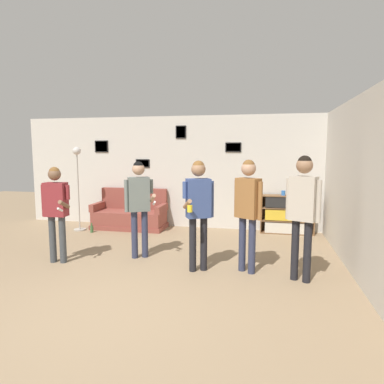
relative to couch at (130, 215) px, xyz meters
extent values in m
plane|color=#937A5B|center=(1.40, -4.18, -0.30)|extent=(20.00, 20.00, 0.00)
cube|color=beige|center=(1.40, 0.41, 1.05)|extent=(8.60, 0.06, 2.70)
cube|color=black|center=(-0.89, 0.37, 1.67)|extent=(0.35, 0.02, 0.29)
cube|color=beige|center=(-0.89, 0.36, 1.67)|extent=(0.31, 0.01, 0.25)
cube|color=black|center=(0.20, 0.37, 1.25)|extent=(0.35, 0.02, 0.20)
cube|color=#B2B2BC|center=(0.20, 0.36, 1.25)|extent=(0.31, 0.01, 0.16)
cube|color=black|center=(2.45, 0.37, 1.65)|extent=(0.37, 0.02, 0.22)
cube|color=#B2B2BC|center=(2.45, 0.36, 1.65)|extent=(0.33, 0.01, 0.18)
cube|color=black|center=(1.19, 0.37, 2.01)|extent=(0.25, 0.02, 0.30)
cube|color=#B2B2BC|center=(1.19, 0.36, 2.01)|extent=(0.21, 0.01, 0.26)
cube|color=beige|center=(4.53, -1.90, 1.05)|extent=(0.06, 6.97, 2.70)
cube|color=brown|center=(0.00, -0.06, -0.25)|extent=(1.75, 0.80, 0.10)
cube|color=brown|center=(0.00, -0.06, -0.04)|extent=(1.69, 0.74, 0.32)
cube|color=brown|center=(0.00, 0.27, 0.38)|extent=(1.69, 0.14, 0.52)
cube|color=brown|center=(-0.81, -0.06, 0.21)|extent=(0.12, 0.74, 0.18)
cube|color=brown|center=(0.81, -0.06, 0.21)|extent=(0.12, 0.74, 0.18)
cube|color=brown|center=(3.12, 0.19, 0.13)|extent=(0.02, 0.30, 0.87)
cube|color=brown|center=(4.27, 0.19, 0.13)|extent=(0.02, 0.30, 0.87)
cube|color=brown|center=(3.70, 0.34, 0.13)|extent=(1.18, 0.01, 0.87)
cube|color=brown|center=(3.70, 0.19, -0.29)|extent=(1.13, 0.30, 0.02)
cube|color=brown|center=(3.70, 0.19, 0.56)|extent=(1.13, 0.30, 0.02)
cube|color=brown|center=(3.70, 0.19, -0.01)|extent=(1.13, 0.30, 0.02)
cube|color=brown|center=(3.70, 0.19, 0.28)|extent=(1.13, 0.30, 0.02)
cube|color=beige|center=(3.70, 0.18, -0.16)|extent=(0.97, 0.26, 0.24)
cube|color=gold|center=(3.70, 0.18, 0.13)|extent=(0.97, 0.26, 0.24)
cube|color=black|center=(3.70, 0.18, 0.42)|extent=(0.97, 0.26, 0.24)
cylinder|color=#ADA89E|center=(-1.08, -0.50, -0.29)|extent=(0.28, 0.28, 0.03)
cylinder|color=#ADA89E|center=(-1.08, -0.50, 0.60)|extent=(0.03, 0.03, 1.75)
sphere|color=silver|center=(-1.08, -0.50, 1.56)|extent=(0.18, 0.18, 0.18)
cylinder|color=#3D4247|center=(-0.29, -2.71, 0.09)|extent=(0.11, 0.11, 0.79)
cylinder|color=#3D4247|center=(-0.11, -2.69, 0.09)|extent=(0.11, 0.11, 0.79)
cube|color=maroon|center=(-0.20, -2.70, 0.77)|extent=(0.37, 0.23, 0.56)
sphere|color=brown|center=(-0.20, -2.70, 1.19)|extent=(0.20, 0.20, 0.20)
sphere|color=brown|center=(-0.20, -2.70, 1.22)|extent=(0.17, 0.17, 0.17)
cylinder|color=maroon|center=(0.01, -2.68, 0.89)|extent=(0.07, 0.07, 0.24)
cylinder|color=brown|center=(0.02, -2.82, 0.71)|extent=(0.08, 0.29, 0.18)
cylinder|color=white|center=(0.03, -2.95, 0.65)|extent=(0.04, 0.14, 0.09)
cylinder|color=maroon|center=(-0.41, -2.72, 0.75)|extent=(0.07, 0.07, 0.53)
cylinder|color=#2D334C|center=(0.98, -2.21, 0.11)|extent=(0.11, 0.11, 0.83)
cylinder|color=#2D334C|center=(1.13, -2.12, 0.11)|extent=(0.11, 0.11, 0.83)
cube|color=slate|center=(1.06, -2.17, 0.82)|extent=(0.41, 0.35, 0.59)
sphere|color=tan|center=(1.06, -2.17, 1.26)|extent=(0.22, 0.22, 0.22)
sphere|color=black|center=(1.06, -2.17, 1.30)|extent=(0.18, 0.18, 0.18)
cylinder|color=slate|center=(1.24, -2.06, 0.95)|extent=(0.07, 0.07, 0.25)
cylinder|color=tan|center=(1.31, -2.18, 0.77)|extent=(0.20, 0.30, 0.19)
cylinder|color=white|center=(1.38, -2.31, 0.70)|extent=(0.10, 0.14, 0.09)
cylinder|color=slate|center=(0.87, -2.27, 0.80)|extent=(0.07, 0.07, 0.56)
cylinder|color=black|center=(2.11, -2.64, 0.12)|extent=(0.11, 0.11, 0.85)
cylinder|color=black|center=(2.27, -2.56, 0.12)|extent=(0.11, 0.11, 0.85)
cube|color=#384C84|center=(2.19, -2.60, 0.85)|extent=(0.41, 0.34, 0.60)
sphere|color=#997051|center=(2.19, -2.60, 1.29)|extent=(0.22, 0.22, 0.22)
sphere|color=brown|center=(2.19, -2.60, 1.33)|extent=(0.19, 0.19, 0.19)
cylinder|color=#384C84|center=(2.38, -2.50, 0.83)|extent=(0.07, 0.07, 0.57)
cylinder|color=#384C84|center=(2.00, -2.70, 0.98)|extent=(0.07, 0.07, 0.26)
cylinder|color=#997051|center=(2.06, -2.83, 0.79)|extent=(0.20, 0.30, 0.19)
cylinder|color=yellow|center=(2.13, -2.95, 0.74)|extent=(0.08, 0.08, 0.10)
cylinder|color=#2D334C|center=(2.86, -2.46, 0.13)|extent=(0.11, 0.11, 0.86)
cylinder|color=#2D334C|center=(3.01, -2.55, 0.13)|extent=(0.11, 0.11, 0.86)
cube|color=#936033|center=(2.94, -2.51, 0.86)|extent=(0.41, 0.36, 0.61)
sphere|color=tan|center=(2.94, -2.51, 1.31)|extent=(0.22, 0.22, 0.22)
sphere|color=brown|center=(2.94, -2.51, 1.35)|extent=(0.19, 0.19, 0.19)
cylinder|color=#936033|center=(3.12, -2.62, 0.84)|extent=(0.07, 0.07, 0.57)
cylinder|color=#936033|center=(2.76, -2.39, 0.84)|extent=(0.07, 0.07, 0.57)
cylinder|color=black|center=(3.64, -2.68, 0.14)|extent=(0.11, 0.11, 0.89)
cylinder|color=black|center=(3.80, -2.75, 0.14)|extent=(0.11, 0.11, 0.89)
cube|color=#BCB2A3|center=(3.72, -2.71, 0.90)|extent=(0.41, 0.33, 0.63)
sphere|color=#997051|center=(3.72, -2.71, 1.37)|extent=(0.23, 0.23, 0.23)
sphere|color=black|center=(3.72, -2.71, 1.41)|extent=(0.20, 0.20, 0.20)
cylinder|color=#BCB2A3|center=(3.91, -2.81, 0.88)|extent=(0.07, 0.07, 0.59)
cylinder|color=#BCB2A3|center=(3.52, -2.62, 0.88)|extent=(0.07, 0.07, 0.59)
cylinder|color=#3D6638|center=(-0.69, -0.65, -0.23)|extent=(0.07, 0.07, 0.15)
cylinder|color=#3D6638|center=(-0.69, -0.65, -0.12)|extent=(0.03, 0.03, 0.07)
cylinder|color=blue|center=(3.60, 0.19, 0.62)|extent=(0.09, 0.09, 0.11)
camera|label=1|loc=(3.17, -7.71, 1.58)|focal=32.00mm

